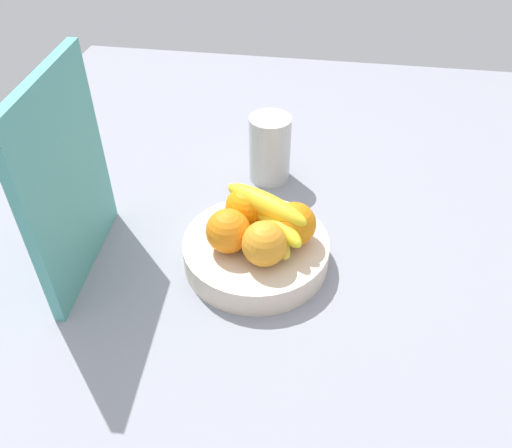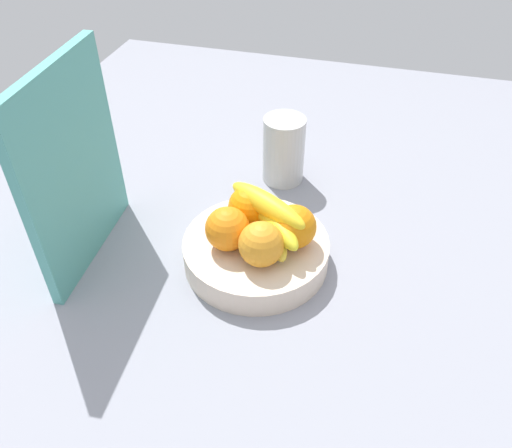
# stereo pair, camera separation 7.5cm
# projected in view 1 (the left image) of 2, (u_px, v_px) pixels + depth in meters

# --- Properties ---
(ground_plane) EXTENTS (1.80, 1.40, 0.03)m
(ground_plane) POSITION_uv_depth(u_px,v_px,m) (255.00, 257.00, 0.98)
(ground_plane) COLOR gray
(fruit_bowl) EXTENTS (0.26, 0.26, 0.05)m
(fruit_bowl) POSITION_uv_depth(u_px,v_px,m) (256.00, 251.00, 0.93)
(fruit_bowl) COLOR beige
(fruit_bowl) RESTS_ON ground_plane
(orange_front_left) EXTENTS (0.08, 0.08, 0.08)m
(orange_front_left) POSITION_uv_depth(u_px,v_px,m) (228.00, 231.00, 0.88)
(orange_front_left) COLOR orange
(orange_front_left) RESTS_ON fruit_bowl
(orange_front_right) EXTENTS (0.08, 0.08, 0.08)m
(orange_front_right) POSITION_uv_depth(u_px,v_px,m) (264.00, 244.00, 0.85)
(orange_front_right) COLOR orange
(orange_front_right) RESTS_ON fruit_bowl
(orange_center) EXTENTS (0.08, 0.08, 0.08)m
(orange_center) POSITION_uv_depth(u_px,v_px,m) (294.00, 224.00, 0.89)
(orange_center) COLOR orange
(orange_center) RESTS_ON fruit_bowl
(orange_back_left) EXTENTS (0.08, 0.08, 0.08)m
(orange_back_left) POSITION_uv_depth(u_px,v_px,m) (246.00, 207.00, 0.93)
(orange_back_left) COLOR orange
(orange_back_left) RESTS_ON fruit_bowl
(banana_bunch) EXTENTS (0.17, 0.17, 0.08)m
(banana_bunch) POSITION_uv_depth(u_px,v_px,m) (269.00, 217.00, 0.90)
(banana_bunch) COLOR gold
(banana_bunch) RESTS_ON fruit_bowl
(cutting_board) EXTENTS (0.28, 0.03, 0.36)m
(cutting_board) POSITION_uv_depth(u_px,v_px,m) (66.00, 181.00, 0.83)
(cutting_board) COLOR teal
(cutting_board) RESTS_ON ground_plane
(thermos_tumbler) EXTENTS (0.09, 0.09, 0.15)m
(thermos_tumbler) POSITION_uv_depth(u_px,v_px,m) (270.00, 149.00, 1.10)
(thermos_tumbler) COLOR #BCBCB9
(thermos_tumbler) RESTS_ON ground_plane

